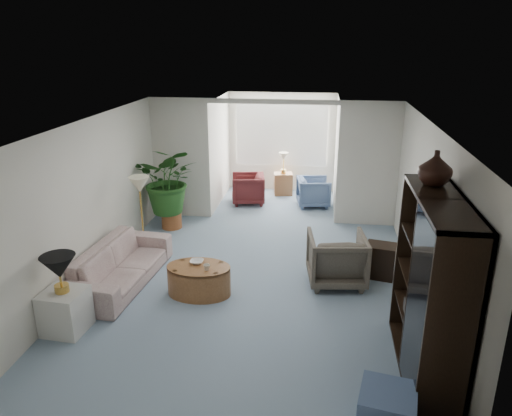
# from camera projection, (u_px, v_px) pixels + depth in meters

# --- Properties ---
(floor) EXTENTS (6.00, 6.00, 0.00)m
(floor) POSITION_uv_depth(u_px,v_px,m) (251.00, 289.00, 7.45)
(floor) COLOR #899FB5
(floor) RESTS_ON ground
(sunroom_floor) EXTENTS (2.60, 2.60, 0.00)m
(sunroom_floor) POSITION_uv_depth(u_px,v_px,m) (277.00, 203.00, 11.28)
(sunroom_floor) COLOR #899FB5
(sunroom_floor) RESTS_ON ground
(back_pier_left) EXTENTS (1.20, 0.12, 2.50)m
(back_pier_left) POSITION_uv_depth(u_px,v_px,m) (181.00, 159.00, 10.08)
(back_pier_left) COLOR silver
(back_pier_left) RESTS_ON ground
(back_pier_right) EXTENTS (1.20, 0.12, 2.50)m
(back_pier_right) POSITION_uv_depth(u_px,v_px,m) (368.00, 165.00, 9.59)
(back_pier_right) COLOR silver
(back_pier_right) RESTS_ON ground
(back_header) EXTENTS (2.60, 0.12, 0.10)m
(back_header) POSITION_uv_depth(u_px,v_px,m) (273.00, 102.00, 9.44)
(back_header) COLOR silver
(back_header) RESTS_ON back_pier_left
(window_pane) EXTENTS (2.20, 0.02, 1.50)m
(window_pane) POSITION_uv_depth(u_px,v_px,m) (282.00, 134.00, 11.83)
(window_pane) COLOR white
(window_blinds) EXTENTS (2.20, 0.02, 1.50)m
(window_blinds) POSITION_uv_depth(u_px,v_px,m) (282.00, 135.00, 11.80)
(window_blinds) COLOR white
(framed_picture) EXTENTS (0.04, 0.50, 0.40)m
(framed_picture) POSITION_uv_depth(u_px,v_px,m) (432.00, 191.00, 6.48)
(framed_picture) COLOR beige
(sofa) EXTENTS (0.99, 2.20, 0.63)m
(sofa) POSITION_uv_depth(u_px,v_px,m) (121.00, 264.00, 7.53)
(sofa) COLOR beige
(sofa) RESTS_ON ground
(end_table) EXTENTS (0.55, 0.55, 0.57)m
(end_table) POSITION_uv_depth(u_px,v_px,m) (65.00, 311.00, 6.31)
(end_table) COLOR silver
(end_table) RESTS_ON ground
(table_lamp) EXTENTS (0.44, 0.44, 0.30)m
(table_lamp) POSITION_uv_depth(u_px,v_px,m) (59.00, 267.00, 6.10)
(table_lamp) COLOR black
(table_lamp) RESTS_ON end_table
(floor_lamp) EXTENTS (0.36, 0.36, 0.28)m
(floor_lamp) POSITION_uv_depth(u_px,v_px,m) (139.00, 185.00, 8.33)
(floor_lamp) COLOR #F3EBC1
(floor_lamp) RESTS_ON ground
(coffee_table) EXTENTS (0.99, 0.99, 0.45)m
(coffee_table) POSITION_uv_depth(u_px,v_px,m) (199.00, 280.00, 7.24)
(coffee_table) COLOR #955D36
(coffee_table) RESTS_ON ground
(coffee_bowl) EXTENTS (0.21, 0.21, 0.05)m
(coffee_bowl) POSITION_uv_depth(u_px,v_px,m) (197.00, 262.00, 7.25)
(coffee_bowl) COLOR white
(coffee_bowl) RESTS_ON coffee_table
(coffee_cup) EXTENTS (0.10, 0.10, 0.09)m
(coffee_cup) POSITION_uv_depth(u_px,v_px,m) (207.00, 267.00, 7.03)
(coffee_cup) COLOR beige
(coffee_cup) RESTS_ON coffee_table
(wingback_chair) EXTENTS (0.96, 0.99, 0.80)m
(wingback_chair) POSITION_uv_depth(u_px,v_px,m) (337.00, 259.00, 7.52)
(wingback_chair) COLOR #686152
(wingback_chair) RESTS_ON ground
(side_table_dark) EXTENTS (0.52, 0.46, 0.55)m
(side_table_dark) POSITION_uv_depth(u_px,v_px,m) (380.00, 261.00, 7.76)
(side_table_dark) COLOR black
(side_table_dark) RESTS_ON ground
(entertainment_cabinet) EXTENTS (0.50, 1.87, 2.08)m
(entertainment_cabinet) POSITION_uv_depth(u_px,v_px,m) (431.00, 289.00, 5.31)
(entertainment_cabinet) COLOR black
(entertainment_cabinet) RESTS_ON ground
(cabinet_urn) EXTENTS (0.37, 0.37, 0.39)m
(cabinet_urn) POSITION_uv_depth(u_px,v_px,m) (435.00, 168.00, 5.36)
(cabinet_urn) COLOR black
(cabinet_urn) RESTS_ON entertainment_cabinet
(ottoman) EXTENTS (0.62, 0.62, 0.42)m
(ottoman) POSITION_uv_depth(u_px,v_px,m) (387.00, 410.00, 4.73)
(ottoman) COLOR slate
(ottoman) RESTS_ON ground
(plant_pot) EXTENTS (0.40, 0.40, 0.32)m
(plant_pot) POSITION_uv_depth(u_px,v_px,m) (172.00, 220.00, 9.79)
(plant_pot) COLOR brown
(plant_pot) RESTS_ON ground
(house_plant) EXTENTS (1.22, 1.06, 1.36)m
(house_plant) POSITION_uv_depth(u_px,v_px,m) (169.00, 180.00, 9.52)
(house_plant) COLOR #21501B
(house_plant) RESTS_ON plant_pot
(sunroom_chair_blue) EXTENTS (0.82, 0.80, 0.65)m
(sunroom_chair_blue) POSITION_uv_depth(u_px,v_px,m) (314.00, 192.00, 11.02)
(sunroom_chair_blue) COLOR slate
(sunroom_chair_blue) RESTS_ON ground
(sunroom_chair_maroon) EXTENTS (0.85, 0.83, 0.67)m
(sunroom_chair_maroon) POSITION_uv_depth(u_px,v_px,m) (248.00, 189.00, 11.21)
(sunroom_chair_maroon) COLOR maroon
(sunroom_chair_maroon) RESTS_ON ground
(sunroom_table) EXTENTS (0.48, 0.40, 0.53)m
(sunroom_table) POSITION_uv_depth(u_px,v_px,m) (283.00, 184.00, 11.84)
(sunroom_table) COLOR #955D36
(sunroom_table) RESTS_ON ground
(shelf_clutter) EXTENTS (0.30, 0.86, 1.06)m
(shelf_clutter) POSITION_uv_depth(u_px,v_px,m) (429.00, 289.00, 5.20)
(shelf_clutter) COLOR #3D3B38
(shelf_clutter) RESTS_ON entertainment_cabinet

